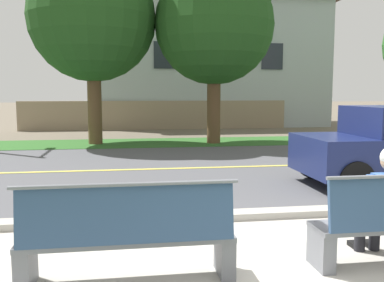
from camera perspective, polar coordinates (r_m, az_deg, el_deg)
The scene contains 12 objects.
ground_plane at distance 11.65m, azimuth -1.40°, elevation -2.40°, with size 140.00×140.00×0.00m, color #665B4C.
sidewalk_pavement at distance 4.45m, azimuth 11.44°, elevation -17.43°, with size 44.00×3.60×0.01m, color #B7B2A8.
curb_edge at distance 6.19m, azimuth 5.21°, elevation -9.91°, with size 44.00×0.30×0.11m, color #ADA89E.
street_asphalt at distance 10.18m, azimuth -0.35°, elevation -3.67°, with size 52.00×8.00×0.01m, color #515156.
road_centre_line at distance 10.18m, azimuth -0.35°, elevation -3.64°, with size 48.00×0.14×0.01m, color #E0CC4C.
far_verge_grass at distance 15.40m, azimuth -3.16°, elevation -0.19°, with size 48.00×2.80×0.02m, color #2D6026.
bench_left at distance 4.11m, azimuth -8.56°, elevation -12.57°, with size 2.02×0.48×1.01m.
seated_person_blue at distance 4.99m, azimuth 24.29°, elevation -7.14°, with size 0.52×0.68×1.25m.
shade_tree_far_left at distance 15.43m, azimuth -12.71°, elevation 16.98°, with size 4.33×4.33×7.15m.
shade_tree_left at distance 15.30m, azimuth 3.56°, elevation 16.42°, with size 4.14×4.14×6.83m.
garden_wall at distance 21.00m, azimuth -4.81°, elevation 3.48°, with size 13.00×0.36×1.40m, color gray.
house_across_street at distance 24.61m, azimuth 2.11°, elevation 10.75°, with size 12.97×6.91×7.16m.
Camera 1 is at (-1.42, -3.42, 1.80)m, focal length 39.84 mm.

